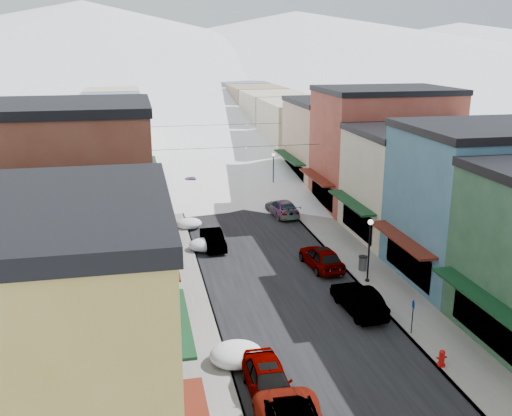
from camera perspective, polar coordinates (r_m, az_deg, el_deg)
name	(u,v)px	position (r m, az deg, el deg)	size (l,w,h in m)	color
road	(209,168)	(73.64, -4.70, 4.02)	(10.00, 160.00, 0.01)	black
sidewalk_left	(157,170)	(73.12, -9.85, 3.80)	(3.20, 160.00, 0.15)	gray
sidewalk_right	(259,165)	(74.71, 0.33, 4.31)	(3.20, 160.00, 0.15)	gray
curb_left	(170,169)	(73.18, -8.64, 3.87)	(0.10, 160.00, 0.15)	slate
curb_right	(248,166)	(74.40, -0.84, 4.25)	(0.10, 160.00, 0.15)	slate
bldg_l_yellow	(0,396)	(18.77, -24.26, -16.77)	(11.30, 8.70, 11.50)	#B29841
bldg_l_cream	(45,301)	(26.59, -20.34, -8.75)	(11.30, 8.20, 9.50)	beige
bldg_l_brick_near	(53,216)	(33.59, -19.62, -0.76)	(12.30, 8.20, 12.50)	brown
bldg_l_grayblue	(79,205)	(42.13, -17.32, 0.32)	(11.30, 9.20, 9.00)	slate
bldg_l_brick_far	(75,166)	(50.71, -17.69, 4.07)	(13.30, 9.20, 11.00)	maroon
bldg_l_tan	(94,150)	(60.51, -15.86, 5.61)	(11.30, 11.20, 10.00)	tan
bldg_r_blue	(481,204)	(40.56, 21.59, 0.40)	(11.30, 9.20, 10.50)	#345E76
bldg_r_cream	(422,183)	(48.46, 16.26, 2.43)	(12.30, 9.20, 9.00)	#BBB596
bldg_r_brick_far	(383,148)	(56.32, 12.57, 5.86)	(13.30, 9.20, 11.50)	brown
bldg_r_tan	(337,142)	(65.24, 8.12, 6.58)	(11.30, 11.20, 9.50)	tan
distant_blocks	(191,115)	(95.55, -6.56, 9.21)	(34.00, 55.00, 8.00)	gray
mountain_ridge	(108,45)	(288.80, -14.54, 15.52)	(670.00, 340.00, 34.00)	silver
overhead_cables	(223,135)	(60.32, -3.30, 7.32)	(16.40, 15.04, 0.04)	black
car_silver_sedan	(269,380)	(26.97, 1.28, -16.86)	(1.91, 4.74, 1.62)	#AEB2B7
car_dark_hatch	(213,239)	(44.79, -4.31, -3.14)	(1.48, 4.25, 1.40)	black
car_silver_wagon	(190,185)	(62.15, -6.58, 2.34)	(2.01, 4.93, 1.43)	#A0A3A8
car_green_sedan	(359,299)	(34.94, 10.22, -8.98)	(1.69, 4.83, 1.59)	black
car_gray_suv	(321,257)	(40.99, 6.56, -4.90)	(1.94, 4.82, 1.64)	gray
car_black_sedan	(282,208)	(53.03, 2.64, 0.03)	(2.08, 5.11, 1.48)	black
car_lane_silver	(199,177)	(65.09, -5.70, 3.13)	(2.02, 5.01, 1.71)	#A4A5AC
car_lane_white	(212,153)	(79.80, -4.46, 5.50)	(2.39, 5.17, 1.44)	silver
fire_hydrant	(442,358)	(30.46, 18.08, -14.12)	(0.51, 0.39, 0.87)	#BF0C0A
parking_sign	(413,314)	(32.66, 15.40, -10.19)	(0.05, 0.27, 2.00)	black
trash_can	(363,263)	(40.76, 10.63, -5.43)	(0.61, 0.61, 1.03)	#56575A
streetlamp_near	(369,243)	(38.23, 11.28, -3.42)	(0.36, 0.36, 4.33)	black
streetlamp_far	(273,167)	(60.95, 1.75, 4.11)	(0.34, 0.34, 4.09)	black
snow_pile_near	(236,354)	(29.46, -2.01, -14.36)	(2.68, 2.85, 1.14)	white
snow_pile_mid	(204,245)	(44.39, -5.23, -3.67)	(2.31, 2.62, 0.98)	white
snow_pile_far	(189,223)	(49.71, -6.71, -1.54)	(2.21, 2.56, 0.93)	white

